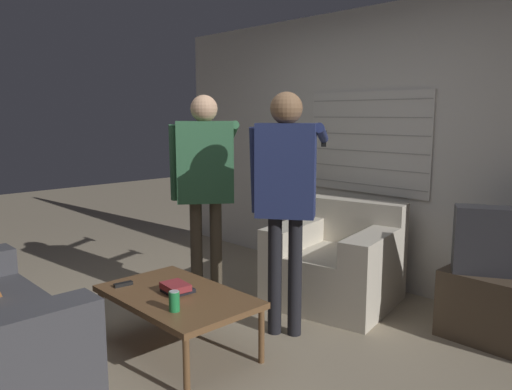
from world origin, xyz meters
TOP-DOWN VIEW (x-y plane):
  - ground_plane at (0.00, 0.00)m, footprint 16.00×16.00m
  - wall_back at (0.00, 2.03)m, footprint 5.20×0.08m
  - armchair_beige at (0.16, 1.37)m, footprint 1.12×1.09m
  - coffee_table at (-0.01, -0.15)m, footprint 1.09×0.67m
  - person_left_standing at (-0.56, 0.53)m, footprint 0.59×0.84m
  - person_right_standing at (0.29, 0.59)m, footprint 0.51×0.86m
  - book_stack at (-0.03, -0.14)m, footprint 0.21×0.20m
  - soda_can at (0.22, -0.33)m, footprint 0.07×0.07m
  - spare_remote at (-0.40, -0.33)m, footprint 0.06×0.13m

SIDE VIEW (x-z plane):
  - ground_plane at x=0.00m, z-range 0.00..0.00m
  - armchair_beige at x=0.16m, z-range -0.08..0.76m
  - coffee_table at x=-0.01m, z-range 0.17..0.57m
  - spare_remote at x=-0.40m, z-range 0.41..0.43m
  - book_stack at x=-0.03m, z-range 0.41..0.47m
  - soda_can at x=0.22m, z-range 0.41..0.53m
  - person_right_standing at x=0.29m, z-range 0.24..1.98m
  - person_left_standing at x=-0.56m, z-range 0.25..1.99m
  - wall_back at x=0.00m, z-range 0.00..2.55m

